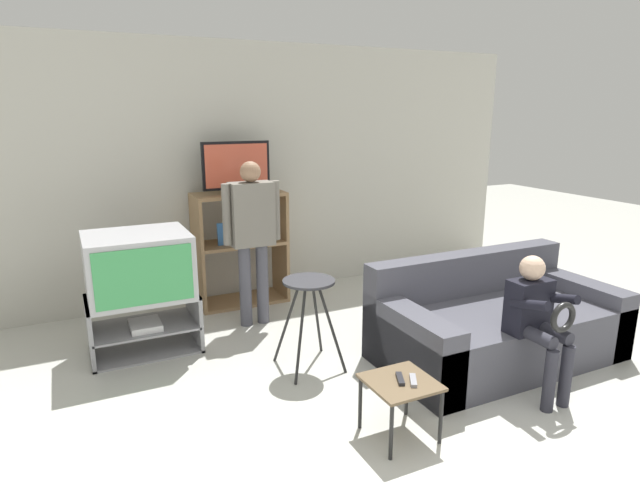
{
  "coord_description": "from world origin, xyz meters",
  "views": [
    {
      "loc": [
        -1.82,
        -1.6,
        1.94
      ],
      "look_at": [
        -0.05,
        2.04,
        0.9
      ],
      "focal_mm": 30.0,
      "sensor_mm": 36.0,
      "label": 1
    }
  ],
  "objects": [
    {
      "name": "wall_back",
      "position": [
        0.0,
        3.75,
        1.3
      ],
      "size": [
        6.4,
        0.06,
        2.6
      ],
      "color": "beige",
      "rests_on": "ground_plane"
    },
    {
      "name": "tv_stand",
      "position": [
        -1.33,
        2.69,
        0.23
      ],
      "size": [
        0.86,
        0.53,
        0.48
      ],
      "color": "#939399",
      "rests_on": "ground_plane"
    },
    {
      "name": "television_main",
      "position": [
        -1.34,
        2.69,
        0.73
      ],
      "size": [
        0.79,
        0.66,
        0.52
      ],
      "color": "#B2B2B7",
      "rests_on": "tv_stand"
    },
    {
      "name": "media_shelf",
      "position": [
        -0.26,
        3.46,
        0.58
      ],
      "size": [
        0.9,
        0.43,
        1.14
      ],
      "color": "#9E7A51",
      "rests_on": "ground_plane"
    },
    {
      "name": "television_flat",
      "position": [
        -0.28,
        3.43,
        1.38
      ],
      "size": [
        0.67,
        0.2,
        0.5
      ],
      "color": "black",
      "rests_on": "media_shelf"
    },
    {
      "name": "folding_stool",
      "position": [
        -0.24,
        1.85,
        0.59
      ],
      "size": [
        0.44,
        0.44,
        0.71
      ],
      "color": "black",
      "rests_on": "ground_plane"
    },
    {
      "name": "snack_table",
      "position": [
        -0.12,
        0.78,
        0.32
      ],
      "size": [
        0.4,
        0.4,
        0.37
      ],
      "color": "brown",
      "rests_on": "ground_plane"
    },
    {
      "name": "remote_control_black",
      "position": [
        -0.12,
        0.79,
        0.38
      ],
      "size": [
        0.09,
        0.15,
        0.02
      ],
      "primitive_type": "cube",
      "rotation": [
        0.0,
        0.0,
        -0.44
      ],
      "color": "#232328",
      "rests_on": "snack_table"
    },
    {
      "name": "remote_control_white",
      "position": [
        -0.06,
        0.74,
        0.38
      ],
      "size": [
        0.11,
        0.14,
        0.02
      ],
      "primitive_type": "cube",
      "rotation": [
        0.0,
        0.0,
        -0.55
      ],
      "color": "gray",
      "rests_on": "snack_table"
    },
    {
      "name": "couch",
      "position": [
        1.17,
        1.37,
        0.27
      ],
      "size": [
        1.91,
        0.99,
        0.78
      ],
      "color": "#4C4C56",
      "rests_on": "ground_plane"
    },
    {
      "name": "person_standing_adult",
      "position": [
        -0.33,
        2.85,
        0.91
      ],
      "size": [
        0.53,
        0.2,
        1.5
      ],
      "color": "#4C4C56",
      "rests_on": "ground_plane"
    },
    {
      "name": "person_seated_child",
      "position": [
        0.99,
        0.81,
        0.59
      ],
      "size": [
        0.33,
        0.43,
        0.98
      ],
      "color": "#2D2D38",
      "rests_on": "ground_plane"
    }
  ]
}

